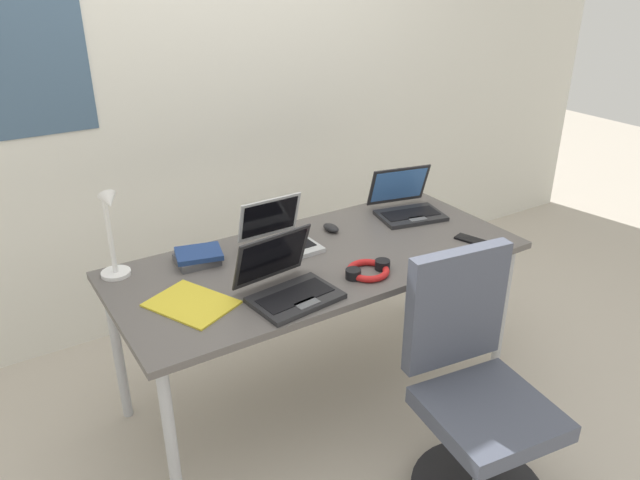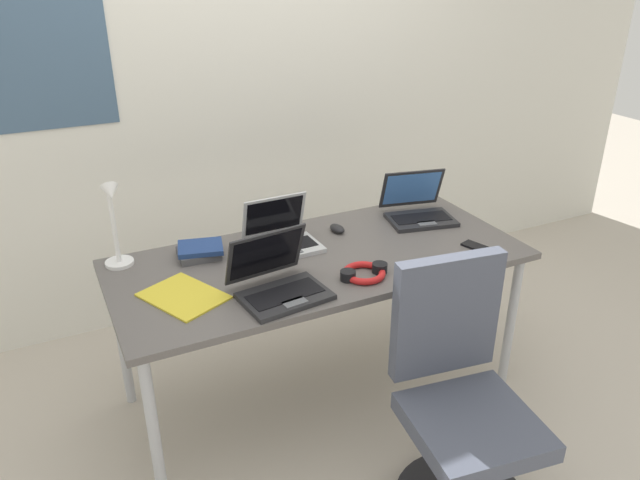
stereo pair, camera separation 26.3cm
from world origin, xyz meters
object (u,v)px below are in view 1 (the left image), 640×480
(laptop_far_corner, at_px, (288,285))
(headphones, at_px, (368,270))
(laptop_back_right, at_px, (407,206))
(computer_mouse, at_px, (331,228))
(laptop_mid_desk, at_px, (280,240))
(paper_folder_far_corner, at_px, (191,304))
(cell_phone, at_px, (470,240))
(book_stack, at_px, (198,257))
(office_chair, at_px, (475,404))
(desk_lamp, at_px, (112,234))

(laptop_far_corner, distance_m, headphones, 0.37)
(laptop_back_right, relative_size, computer_mouse, 3.87)
(laptop_back_right, distance_m, laptop_far_corner, 0.99)
(laptop_mid_desk, relative_size, laptop_back_right, 0.82)
(paper_folder_far_corner, bearing_deg, laptop_far_corner, -21.80)
(paper_folder_far_corner, bearing_deg, headphones, -12.63)
(cell_phone, height_order, headphones, headphones)
(laptop_back_right, relative_size, laptop_far_corner, 1.03)
(book_stack, bearing_deg, computer_mouse, -2.67)
(laptop_mid_desk, bearing_deg, office_chair, -72.24)
(laptop_far_corner, bearing_deg, laptop_back_right, 22.85)
(laptop_back_right, height_order, headphones, laptop_back_right)
(book_stack, relative_size, paper_folder_far_corner, 0.72)
(desk_lamp, bearing_deg, office_chair, -46.83)
(computer_mouse, distance_m, headphones, 0.45)
(office_chair, bearing_deg, desk_lamp, 133.17)
(paper_folder_far_corner, distance_m, office_chair, 1.14)
(desk_lamp, distance_m, laptop_mid_desk, 0.72)
(headphones, xyz_separation_m, book_stack, (-0.56, 0.47, 0.01))
(desk_lamp, bearing_deg, laptop_mid_desk, -9.31)
(laptop_mid_desk, relative_size, paper_folder_far_corner, 0.99)
(desk_lamp, xyz_separation_m, headphones, (0.88, -0.51, -0.18))
(desk_lamp, relative_size, laptop_back_right, 1.08)
(desk_lamp, xyz_separation_m, computer_mouse, (0.99, -0.08, -0.18))
(desk_lamp, relative_size, office_chair, 0.41)
(desk_lamp, height_order, cell_phone, desk_lamp)
(paper_folder_far_corner, bearing_deg, computer_mouse, 18.86)
(computer_mouse, distance_m, office_chair, 1.05)
(paper_folder_far_corner, bearing_deg, book_stack, 63.65)
(laptop_mid_desk, bearing_deg, book_stack, 169.50)
(laptop_back_right, xyz_separation_m, paper_folder_far_corner, (-1.25, -0.25, -0.04))
(laptop_far_corner, xyz_separation_m, book_stack, (-0.19, 0.45, -0.02))
(headphones, distance_m, office_chair, 0.66)
(desk_lamp, height_order, office_chair, desk_lamp)
(laptop_far_corner, height_order, office_chair, laptop_far_corner)
(laptop_far_corner, distance_m, office_chair, 0.84)
(laptop_far_corner, relative_size, headphones, 1.69)
(laptop_back_right, distance_m, computer_mouse, 0.44)
(computer_mouse, bearing_deg, laptop_mid_desk, -178.28)
(laptop_far_corner, xyz_separation_m, office_chair, (0.48, -0.57, -0.39))
(headphones, bearing_deg, desk_lamp, 149.84)
(headphones, bearing_deg, computer_mouse, 76.62)
(desk_lamp, bearing_deg, paper_folder_far_corner, -63.81)
(laptop_mid_desk, bearing_deg, cell_phone, -26.96)
(cell_phone, relative_size, headphones, 0.64)
(laptop_far_corner, bearing_deg, office_chair, -49.97)
(office_chair, bearing_deg, laptop_far_corner, 130.03)
(laptop_far_corner, height_order, computer_mouse, laptop_far_corner)
(laptop_mid_desk, distance_m, paper_folder_far_corner, 0.57)
(laptop_back_right, distance_m, book_stack, 1.10)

